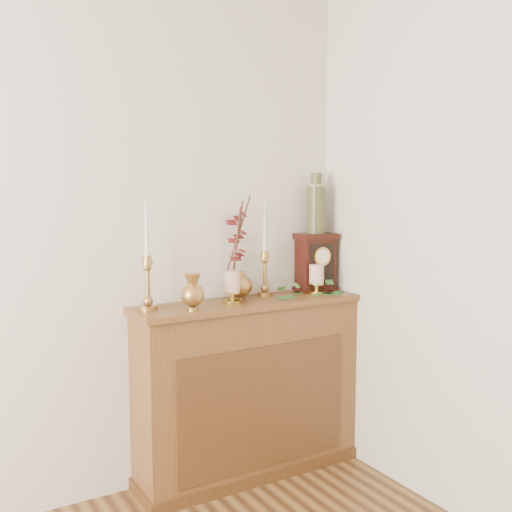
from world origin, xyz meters
TOP-DOWN VIEW (x-y plane):
  - console_shelf at (1.40, 2.10)m, footprint 1.24×0.34m
  - candlestick_left at (0.86, 2.12)m, footprint 0.09×0.09m
  - candlestick_center at (1.54, 2.17)m, footprint 0.08×0.08m
  - bud_vase at (1.04, 2.00)m, footprint 0.11×0.11m
  - ginger_jar at (1.38, 2.20)m, footprint 0.22×0.24m
  - pillar_candle_left at (1.28, 2.07)m, footprint 0.09×0.09m
  - pillar_candle_right at (1.81, 2.08)m, footprint 0.09×0.09m
  - ivy_garland at (1.72, 2.07)m, footprint 0.47×0.19m
  - mantel_clock at (1.87, 2.16)m, footprint 0.23×0.17m
  - ceramic_vase at (1.87, 2.17)m, footprint 0.10×0.10m

SIDE VIEW (x-z plane):
  - console_shelf at x=1.40m, z-range -0.03..0.90m
  - ivy_garland at x=1.72m, z-range 0.90..0.98m
  - bud_vase at x=1.04m, z-range 0.93..1.11m
  - pillar_candle_right at x=1.81m, z-range 0.93..1.11m
  - pillar_candle_left at x=1.28m, z-range 0.93..1.11m
  - mantel_clock at x=1.87m, z-range 0.93..1.25m
  - candlestick_center at x=1.54m, z-range 0.84..1.34m
  - candlestick_left at x=0.86m, z-range 0.84..1.37m
  - ginger_jar at x=1.38m, z-range 0.90..1.44m
  - ceramic_vase at x=1.87m, z-range 1.24..1.57m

